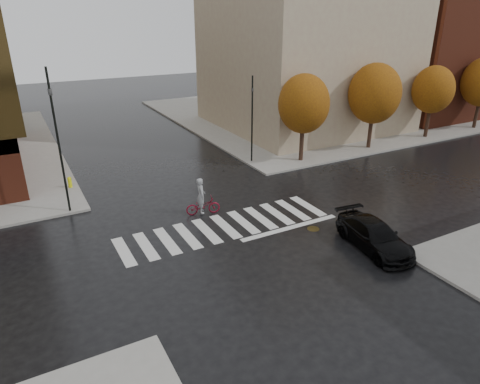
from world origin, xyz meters
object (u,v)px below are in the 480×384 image
object	(u,v)px
traffic_light_nw	(57,132)
traffic_light_ne	(252,115)
fire_hydrant	(70,182)
cyclist	(202,202)
sedan	(374,236)

from	to	relation	value
traffic_light_nw	traffic_light_ne	distance (m)	13.94
fire_hydrant	traffic_light_nw	bearing A→B (deg)	-98.97
cyclist	traffic_light_ne	world-z (taller)	traffic_light_ne
traffic_light_nw	traffic_light_ne	world-z (taller)	traffic_light_nw
cyclist	fire_hydrant	size ratio (longest dim) A/B	3.04
cyclist	sedan	bearing A→B (deg)	-129.02
sedan	traffic_light_nw	xyz separation A→B (m)	(-12.43, 11.28, 4.12)
traffic_light_ne	traffic_light_nw	bearing A→B (deg)	19.74
cyclist	traffic_light_nw	distance (m)	8.66
sedan	fire_hydrant	xyz separation A→B (m)	(-11.84, 14.98, -0.13)
sedan	cyclist	xyz separation A→B (m)	(-5.79, 7.48, 0.08)
traffic_light_nw	cyclist	bearing A→B (deg)	74.31
fire_hydrant	traffic_light_ne	bearing A→B (deg)	-4.38
fire_hydrant	cyclist	bearing A→B (deg)	-51.08
traffic_light_ne	fire_hydrant	xyz separation A→B (m)	(-13.05, 1.00, -3.14)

